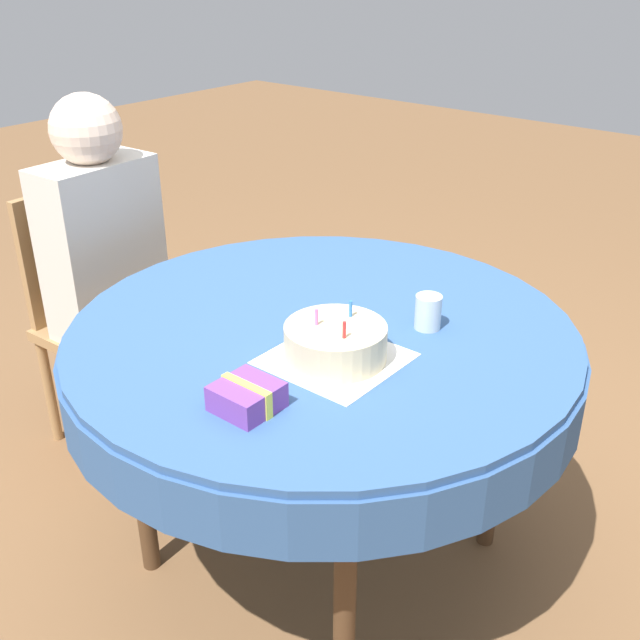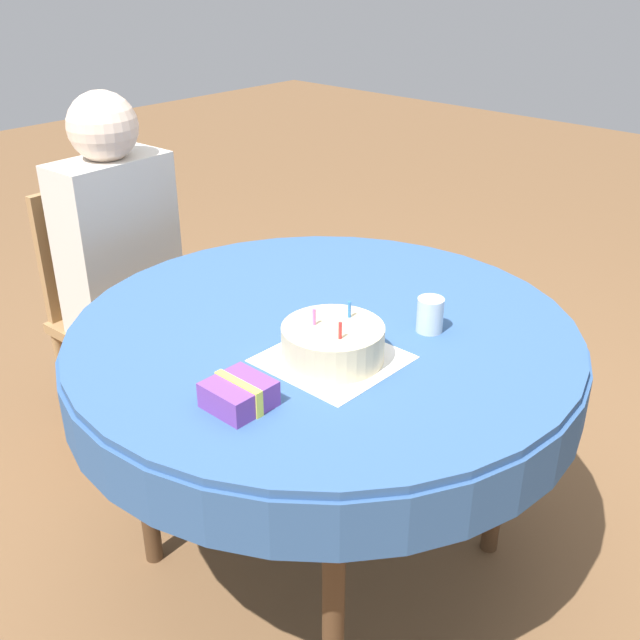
{
  "view_description": "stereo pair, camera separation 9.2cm",
  "coord_description": "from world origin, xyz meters",
  "px_view_note": "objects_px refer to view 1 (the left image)",
  "views": [
    {
      "loc": [
        -1.29,
        -1.05,
        1.62
      ],
      "look_at": [
        -0.06,
        -0.04,
        0.81
      ],
      "focal_mm": 42.0,
      "sensor_mm": 36.0,
      "label": 1
    },
    {
      "loc": [
        -1.23,
        -1.12,
        1.62
      ],
      "look_at": [
        -0.06,
        -0.04,
        0.81
      ],
      "focal_mm": 42.0,
      "sensor_mm": 36.0,
      "label": 2
    }
  ],
  "objects_px": {
    "chair": "(98,310)",
    "person": "(106,247)",
    "drinking_glass": "(428,312)",
    "gift_box": "(247,397)",
    "birthday_cake": "(335,342)"
  },
  "relations": [
    {
      "from": "chair",
      "to": "person",
      "type": "relative_size",
      "value": 0.73
    },
    {
      "from": "chair",
      "to": "drinking_glass",
      "type": "bearing_deg",
      "value": -86.52
    },
    {
      "from": "chair",
      "to": "birthday_cake",
      "type": "bearing_deg",
      "value": -99.5
    },
    {
      "from": "person",
      "to": "drinking_glass",
      "type": "bearing_deg",
      "value": -86.25
    },
    {
      "from": "chair",
      "to": "birthday_cake",
      "type": "relative_size",
      "value": 3.78
    },
    {
      "from": "chair",
      "to": "birthday_cake",
      "type": "xyz_separation_m",
      "value": [
        -0.13,
        -1.14,
        0.32
      ]
    },
    {
      "from": "birthday_cake",
      "to": "drinking_glass",
      "type": "xyz_separation_m",
      "value": [
        0.27,
        -0.08,
        -0.0
      ]
    },
    {
      "from": "chair",
      "to": "drinking_glass",
      "type": "distance_m",
      "value": 1.27
    },
    {
      "from": "drinking_glass",
      "to": "gift_box",
      "type": "height_order",
      "value": "drinking_glass"
    },
    {
      "from": "chair",
      "to": "birthday_cake",
      "type": "distance_m",
      "value": 1.19
    },
    {
      "from": "drinking_glass",
      "to": "gift_box",
      "type": "bearing_deg",
      "value": 170.22
    },
    {
      "from": "chair",
      "to": "gift_box",
      "type": "height_order",
      "value": "chair"
    },
    {
      "from": "birthday_cake",
      "to": "person",
      "type": "bearing_deg",
      "value": 82.86
    },
    {
      "from": "person",
      "to": "gift_box",
      "type": "height_order",
      "value": "person"
    },
    {
      "from": "person",
      "to": "drinking_glass",
      "type": "distance_m",
      "value": 1.14
    }
  ]
}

